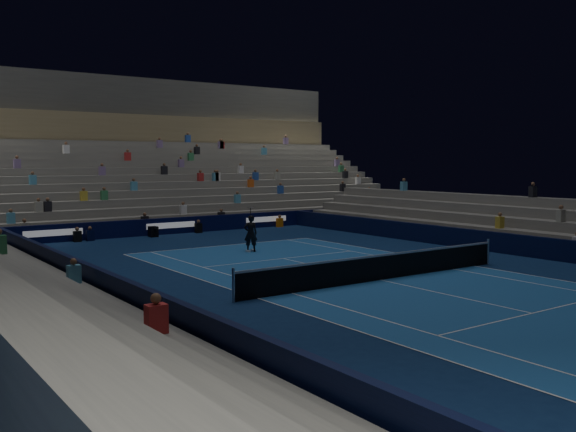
{
  "coord_description": "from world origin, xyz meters",
  "views": [
    {
      "loc": [
        -16.42,
        -17.06,
        4.48
      ],
      "look_at": [
        0.0,
        6.0,
        2.0
      ],
      "focal_mm": 39.34,
      "sensor_mm": 36.0,
      "label": 1
    }
  ],
  "objects": [
    {
      "name": "ground",
      "position": [
        0.0,
        0.0,
        0.0
      ],
      "size": [
        90.0,
        90.0,
        0.0
      ],
      "primitive_type": "plane",
      "color": "#0C2148",
      "rests_on": "ground"
    },
    {
      "name": "court_surface",
      "position": [
        0.0,
        0.0,
        0.01
      ],
      "size": [
        10.97,
        23.77,
        0.01
      ],
      "primitive_type": "cube",
      "color": "#1B5297",
      "rests_on": "ground"
    },
    {
      "name": "sponsor_barrier_far",
      "position": [
        0.0,
        18.5,
        0.5
      ],
      "size": [
        44.0,
        0.25,
        1.0
      ],
      "primitive_type": "cube",
      "color": "black",
      "rests_on": "ground"
    },
    {
      "name": "sponsor_barrier_east",
      "position": [
        9.7,
        0.0,
        0.5
      ],
      "size": [
        0.25,
        37.0,
        1.0
      ],
      "primitive_type": "cube",
      "color": "black",
      "rests_on": "ground"
    },
    {
      "name": "sponsor_barrier_west",
      "position": [
        -9.7,
        0.0,
        0.5
      ],
      "size": [
        0.25,
        37.0,
        1.0
      ],
      "primitive_type": "cube",
      "color": "black",
      "rests_on": "ground"
    },
    {
      "name": "grandstand_main",
      "position": [
        0.0,
        27.9,
        3.38
      ],
      "size": [
        44.0,
        15.2,
        11.2
      ],
      "color": "slate",
      "rests_on": "ground"
    },
    {
      "name": "grandstand_east",
      "position": [
        13.17,
        0.0,
        0.92
      ],
      "size": [
        5.0,
        37.0,
        2.5
      ],
      "color": "slate",
      "rests_on": "ground"
    },
    {
      "name": "grandstand_west",
      "position": [
        -13.17,
        0.0,
        0.92
      ],
      "size": [
        5.0,
        37.0,
        2.5
      ],
      "color": "slate",
      "rests_on": "ground"
    },
    {
      "name": "tennis_net",
      "position": [
        0.0,
        0.0,
        0.5
      ],
      "size": [
        12.9,
        0.1,
        1.1
      ],
      "color": "#B2B2B7",
      "rests_on": "ground"
    },
    {
      "name": "tennis_player",
      "position": [
        -0.02,
        9.15,
        0.91
      ],
      "size": [
        0.78,
        0.65,
        1.82
      ],
      "primitive_type": "imported",
      "rotation": [
        0.0,
        0.0,
        2.77
      ],
      "color": "black",
      "rests_on": "ground"
    },
    {
      "name": "broadcast_camera",
      "position": [
        -1.44,
        17.72,
        0.32
      ],
      "size": [
        0.48,
        0.93,
        0.62
      ],
      "color": "black",
      "rests_on": "ground"
    }
  ]
}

